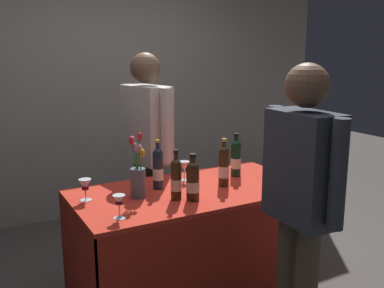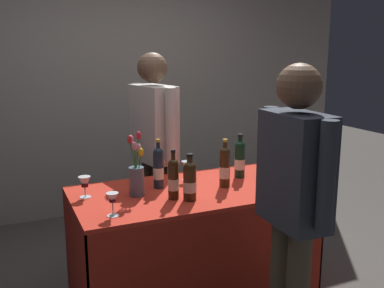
# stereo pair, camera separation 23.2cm
# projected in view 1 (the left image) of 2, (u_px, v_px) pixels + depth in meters

# --- Properties ---
(back_partition) EXTENTS (5.43, 0.12, 2.74)m
(back_partition) POSITION_uv_depth(u_px,v_px,m) (97.00, 81.00, 4.43)
(back_partition) COLOR #9E998E
(back_partition) RESTS_ON ground_plane
(tasting_table) EXTENTS (1.53, 0.79, 0.79)m
(tasting_table) POSITION_uv_depth(u_px,v_px,m) (192.00, 225.00, 2.90)
(tasting_table) COLOR red
(tasting_table) RESTS_ON ground_plane
(featured_wine_bottle) EXTENTS (0.07, 0.07, 0.31)m
(featured_wine_bottle) POSITION_uv_depth(u_px,v_px,m) (236.00, 157.00, 3.11)
(featured_wine_bottle) COLOR black
(featured_wine_bottle) RESTS_ON tasting_table
(display_bottle_0) EXTENTS (0.07, 0.07, 0.32)m
(display_bottle_0) POSITION_uv_depth(u_px,v_px,m) (224.00, 166.00, 2.88)
(display_bottle_0) COLOR #38230F
(display_bottle_0) RESTS_ON tasting_table
(display_bottle_1) EXTENTS (0.07, 0.07, 0.32)m
(display_bottle_1) POSITION_uv_depth(u_px,v_px,m) (158.00, 168.00, 2.83)
(display_bottle_1) COLOR #192333
(display_bottle_1) RESTS_ON tasting_table
(display_bottle_2) EXTENTS (0.07, 0.07, 0.31)m
(display_bottle_2) POSITION_uv_depth(u_px,v_px,m) (176.00, 179.00, 2.63)
(display_bottle_2) COLOR #38230F
(display_bottle_2) RESTS_ON tasting_table
(display_bottle_3) EXTENTS (0.08, 0.08, 0.29)m
(display_bottle_3) POSITION_uv_depth(u_px,v_px,m) (193.00, 180.00, 2.61)
(display_bottle_3) COLOR #38230F
(display_bottle_3) RESTS_ON tasting_table
(wine_glass_near_vendor) EXTENTS (0.07, 0.07, 0.13)m
(wine_glass_near_vendor) POSITION_uv_depth(u_px,v_px,m) (119.00, 201.00, 2.33)
(wine_glass_near_vendor) COLOR silver
(wine_glass_near_vendor) RESTS_ON tasting_table
(wine_glass_mid) EXTENTS (0.07, 0.07, 0.14)m
(wine_glass_mid) POSITION_uv_depth(u_px,v_px,m) (184.00, 166.00, 3.01)
(wine_glass_mid) COLOR silver
(wine_glass_mid) RESTS_ON tasting_table
(wine_glass_near_taster) EXTENTS (0.08, 0.08, 0.13)m
(wine_glass_near_taster) POSITION_uv_depth(u_px,v_px,m) (85.00, 186.00, 2.62)
(wine_glass_near_taster) COLOR silver
(wine_glass_near_taster) RESTS_ON tasting_table
(flower_vase) EXTENTS (0.10, 0.09, 0.40)m
(flower_vase) POSITION_uv_depth(u_px,v_px,m) (138.00, 176.00, 2.66)
(flower_vase) COLOR slate
(flower_vase) RESTS_ON tasting_table
(vendor_presenter) EXTENTS (0.28, 0.59, 1.66)m
(vendor_presenter) POSITION_uv_depth(u_px,v_px,m) (147.00, 140.00, 3.37)
(vendor_presenter) COLOR #4C4233
(vendor_presenter) RESTS_ON ground_plane
(taster_foreground_right) EXTENTS (0.23, 0.57, 1.62)m
(taster_foreground_right) POSITION_uv_depth(u_px,v_px,m) (301.00, 191.00, 2.26)
(taster_foreground_right) COLOR #4C4233
(taster_foreground_right) RESTS_ON ground_plane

